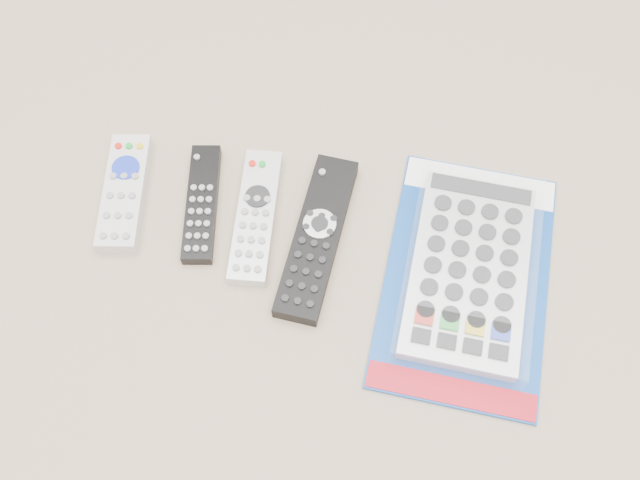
# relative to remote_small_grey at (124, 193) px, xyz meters

# --- Properties ---
(remote_small_grey) EXTENTS (0.07, 0.17, 0.03)m
(remote_small_grey) POSITION_rel_remote_small_grey_xyz_m (0.00, 0.00, 0.00)
(remote_small_grey) COLOR #B6B6B8
(remote_small_grey) RESTS_ON ground
(remote_slim_black) EXTENTS (0.06, 0.17, 0.02)m
(remote_slim_black) POSITION_rel_remote_small_grey_xyz_m (0.10, -0.00, -0.00)
(remote_slim_black) COLOR black
(remote_slim_black) RESTS_ON ground
(remote_silver_dvd) EXTENTS (0.06, 0.19, 0.02)m
(remote_silver_dvd) POSITION_rel_remote_small_grey_xyz_m (0.17, -0.01, -0.00)
(remote_silver_dvd) COLOR silver
(remote_silver_dvd) RESTS_ON ground
(remote_large_black) EXTENTS (0.08, 0.23, 0.02)m
(remote_large_black) POSITION_rel_remote_small_grey_xyz_m (0.25, -0.03, -0.00)
(remote_large_black) COLOR black
(remote_large_black) RESTS_ON ground
(jumbo_remote_packaged) EXTENTS (0.22, 0.34, 0.04)m
(jumbo_remote_packaged) POSITION_rel_remote_small_grey_xyz_m (0.44, -0.05, 0.01)
(jumbo_remote_packaged) COLOR navy
(jumbo_remote_packaged) RESTS_ON ground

